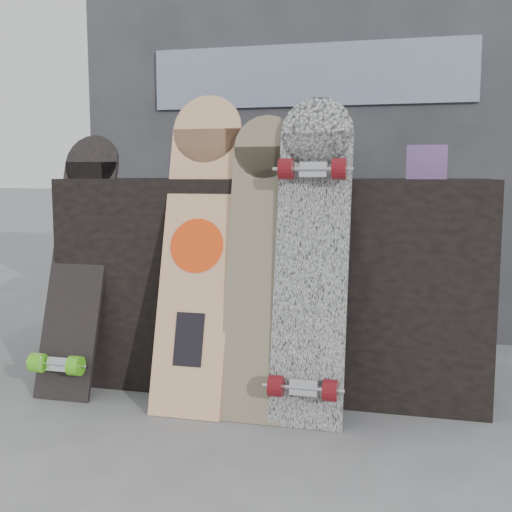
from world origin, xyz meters
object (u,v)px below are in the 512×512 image
(longboard_celtic, at_px, (260,256))
(longboard_cascadia, at_px, (311,254))
(vendor_table, at_px, (276,280))
(longboard_geisha, at_px, (198,242))
(skateboard_dark, at_px, (78,258))

(longboard_celtic, distance_m, longboard_cascadia, 0.18)
(vendor_table, height_order, longboard_geisha, longboard_geisha)
(skateboard_dark, bearing_deg, longboard_cascadia, -5.81)
(vendor_table, height_order, longboard_cascadia, longboard_cascadia)
(longboard_geisha, xyz_separation_m, skateboard_dark, (-0.50, 0.04, -0.08))
(skateboard_dark, bearing_deg, longboard_geisha, -4.89)
(vendor_table, relative_size, skateboard_dark, 1.65)
(longboard_celtic, bearing_deg, vendor_table, 93.48)
(longboard_cascadia, bearing_deg, vendor_table, 117.50)
(longboard_celtic, relative_size, skateboard_dark, 1.05)
(longboard_geisha, distance_m, longboard_celtic, 0.23)
(vendor_table, height_order, skateboard_dark, skateboard_dark)
(longboard_geisha, xyz_separation_m, longboard_cascadia, (0.41, -0.05, -0.03))
(longboard_celtic, height_order, skateboard_dark, longboard_celtic)
(longboard_cascadia, height_order, skateboard_dark, longboard_cascadia)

